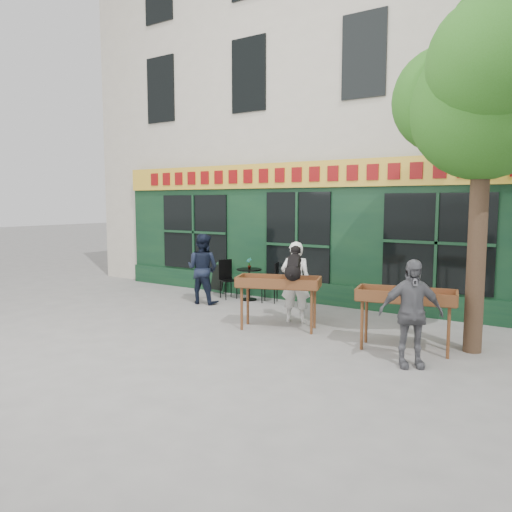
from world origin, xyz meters
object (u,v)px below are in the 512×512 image
object	(u,v)px
man_right	(411,313)
bistro_table	(249,278)
woman	(296,282)
man_left	(203,269)
book_cart_center	(278,286)
book_cart_right	(406,300)
dog	(294,262)

from	to	relation	value
man_right	bistro_table	size ratio (longest dim) A/B	2.06
woman	man_left	size ratio (longest dim) A/B	0.98
book_cart_center	man_left	bearing A→B (deg)	138.78
man_right	man_left	xyz separation A→B (m)	(-5.39, 1.84, 0.04)
book_cart_right	man_left	world-z (taller)	man_left
dog	man_right	bearing A→B (deg)	-36.92
man_left	book_cart_center	bearing A→B (deg)	149.20
book_cart_right	man_right	distance (m)	0.81
man_right	man_left	distance (m)	5.70
woman	book_cart_center	bearing A→B (deg)	70.28
woman	bistro_table	xyz separation A→B (m)	(-2.01, 1.32, -0.26)
book_cart_center	man_left	distance (m)	2.91
book_cart_center	woman	world-z (taller)	woman
woman	man_right	size ratio (longest dim) A/B	1.03
dog	book_cart_right	bearing A→B (deg)	-18.91
woman	man_right	world-z (taller)	woman
book_cart_right	book_cart_center	bearing A→B (deg)	167.28
man_right	bistro_table	xyz separation A→B (m)	(-4.69, 2.74, -0.24)
book_cart_right	bistro_table	bearing A→B (deg)	143.42
book_cart_center	man_left	xyz separation A→B (m)	(-2.71, 1.07, -0.00)
book_cart_right	man_right	bearing A→B (deg)	-80.41
book_cart_right	bistro_table	xyz separation A→B (m)	(-4.39, 1.99, -0.28)
woman	man_left	distance (m)	2.74
dog	woman	size ratio (longest dim) A/B	0.37
book_cart_center	bistro_table	xyz separation A→B (m)	(-2.01, 1.97, -0.28)
book_cart_center	bistro_table	distance (m)	2.83
man_right	book_cart_right	bearing A→B (deg)	79.59
book_cart_center	bistro_table	world-z (taller)	book_cart_center
book_cart_center	book_cart_right	size ratio (longest dim) A/B	1.02
woman	book_cart_right	bearing A→B (deg)	144.53
book_cart_center	woman	bearing A→B (deg)	70.28
book_cart_center	book_cart_right	distance (m)	2.38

